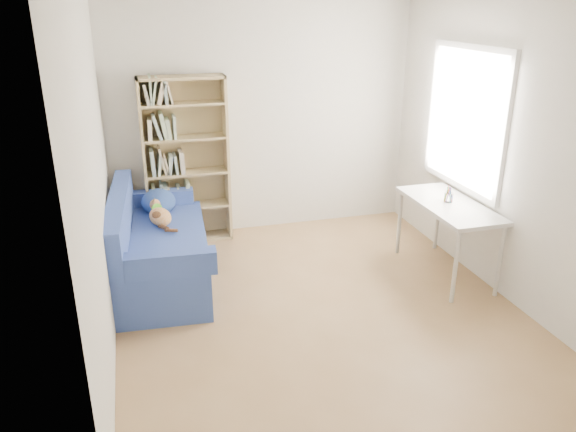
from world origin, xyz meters
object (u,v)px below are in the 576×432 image
(sofa, at_px, (156,247))
(bookshelf, at_px, (187,168))
(desk, at_px, (449,210))
(pen_cup, at_px, (449,196))

(sofa, height_order, bookshelf, bookshelf)
(bookshelf, relative_size, desk, 1.52)
(bookshelf, height_order, pen_cup, bookshelf)
(desk, bearing_deg, pen_cup, 83.54)
(pen_cup, bearing_deg, sofa, 167.72)
(sofa, distance_m, desk, 2.89)
(sofa, xyz_separation_m, desk, (2.79, -0.65, 0.34))
(bookshelf, distance_m, desk, 2.83)
(bookshelf, xyz_separation_m, pen_cup, (2.37, -1.52, -0.04))
(desk, relative_size, pen_cup, 7.57)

